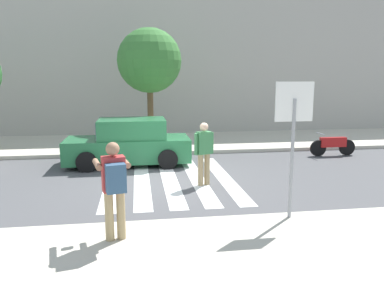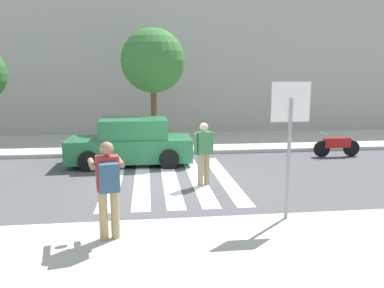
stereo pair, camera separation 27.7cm
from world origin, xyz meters
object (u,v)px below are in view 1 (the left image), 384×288
Objects in this scene: motorcycle at (333,145)px; street_tree_center at (149,61)px; pedestrian_crossing at (204,150)px; parked_car_green at (129,143)px; stop_sign at (294,120)px; photographer_with_backpack at (114,183)px.

street_tree_center reaches higher than motorcycle.
pedestrian_crossing is at bearing -150.44° from motorcycle.
street_tree_center is (0.83, 2.57, 2.81)m from parked_car_green.
pedestrian_crossing is 0.42× the size of parked_car_green.
parked_car_green is at bearing 119.78° from stop_sign.
photographer_with_backpack is 0.37× the size of street_tree_center.
parked_car_green is at bearing 88.87° from photographer_with_backpack.
street_tree_center reaches higher than photographer_with_backpack.
stop_sign reaches higher than photographer_with_backpack.
pedestrian_crossing is 0.98× the size of motorcycle.
pedestrian_crossing is 6.31m from motorcycle.
motorcycle is at bearing 40.94° from photographer_with_backpack.
stop_sign is at bearing -60.22° from parked_car_green.
motorcycle is at bearing 29.56° from pedestrian_crossing.
photographer_with_backpack is at bearing -91.13° from parked_car_green.
parked_car_green is (-2.06, 2.80, -0.25)m from pedestrian_crossing.
pedestrian_crossing is (-1.23, 2.94, -1.14)m from stop_sign.
parked_car_green is 0.87× the size of street_tree_center.
stop_sign is 1.57× the size of photographer_with_backpack.
motorcycle is 0.38× the size of street_tree_center.
photographer_with_backpack reaches higher than motorcycle.
photographer_with_backpack reaches higher than parked_car_green.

